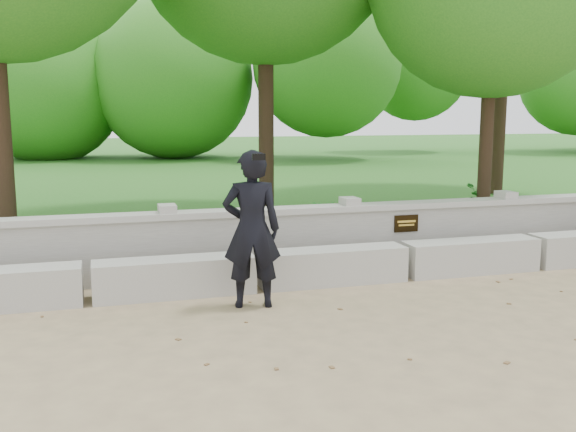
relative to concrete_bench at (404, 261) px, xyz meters
The scene contains 9 objects.
ground 1.91m from the concrete_bench, 90.00° to the right, with size 80.00×80.00×0.00m, color tan.
lawn 12.10m from the concrete_bench, 90.00° to the left, with size 40.00×22.00×0.25m, color #24651A.
concrete_bench is the anchor object (origin of this frame).
parapet_wall 0.74m from the concrete_bench, 89.99° to the left, with size 12.50×0.35×0.90m.
man_main 2.41m from the concrete_bench, 163.04° to the right, with size 0.71×0.64×1.76m.
shrub_a 3.37m from the concrete_bench, 147.32° to the left, with size 0.30×0.20×0.57m, color #2B802C.
shrub_b 1.62m from the concrete_bench, 118.11° to the left, with size 0.32×0.26×0.59m, color #2B802C.
shrub_c 3.55m from the concrete_bench, 41.17° to the left, with size 0.60×0.52×0.67m, color #2B802C.
shrub_d 1.73m from the concrete_bench, 107.75° to the left, with size 0.32×0.28×0.56m, color #2B802C.
Camera 1 is at (-3.79, -5.59, 2.16)m, focal length 40.00 mm.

